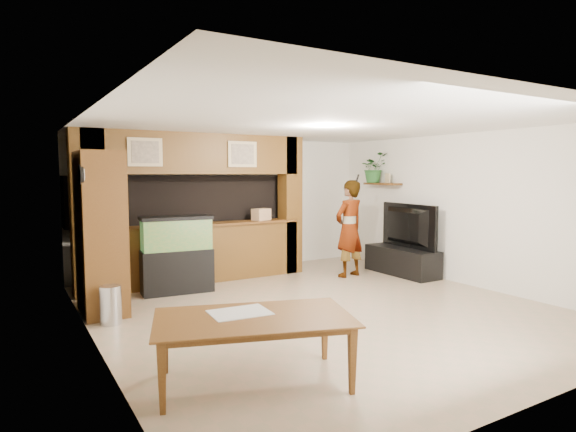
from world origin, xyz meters
TOP-DOWN VIEW (x-y plane):
  - floor at (0.00, 0.00)m, footprint 6.50×6.50m
  - ceiling at (0.00, 0.00)m, footprint 6.50×6.50m
  - wall_back at (0.00, 3.25)m, footprint 6.00×0.00m
  - wall_left at (-3.00, 0.00)m, footprint 0.00×6.50m
  - wall_right at (3.00, 0.00)m, footprint 0.00×6.50m
  - partition at (-0.95, 2.64)m, footprint 4.20×0.99m
  - wall_clock at (-2.97, 1.00)m, footprint 0.05×0.25m
  - wall_shelf at (2.85, 1.95)m, footprint 0.25×0.90m
  - pantry_cabinet at (-2.70, 1.38)m, footprint 0.55×0.91m
  - trash_can at (-2.71, 0.80)m, footprint 0.27×0.27m
  - aquarium at (-1.47, 1.95)m, footprint 1.12×0.42m
  - tv_stand at (2.65, 1.14)m, footprint 0.55×1.51m
  - television at (2.65, 1.14)m, footprint 0.29×1.46m
  - photo_frame at (2.85, 1.80)m, footprint 0.05×0.15m
  - potted_plant at (2.82, 2.19)m, footprint 0.58×0.51m
  - person at (1.67, 1.51)m, footprint 0.72×0.54m
  - microphone at (1.72, 1.35)m, footprint 0.03×0.09m
  - dining_table at (-1.93, -1.72)m, footprint 1.99×1.49m
  - newspaper_a at (-1.98, -1.51)m, footprint 0.57×0.44m
  - counter_box at (0.32, 2.45)m, footprint 0.38×0.31m

SIDE VIEW (x-z plane):
  - floor at x=0.00m, z-range 0.00..0.00m
  - trash_can at x=-2.71m, z-range 0.00..0.49m
  - tv_stand at x=2.65m, z-range 0.00..0.50m
  - dining_table at x=-1.93m, z-range 0.00..0.62m
  - aquarium at x=-1.47m, z-range -0.01..1.22m
  - newspaper_a at x=-1.98m, z-range 0.62..0.63m
  - person at x=1.67m, z-range 0.00..1.79m
  - television at x=2.65m, z-range 0.50..1.34m
  - pantry_cabinet at x=-2.70m, z-range 0.00..2.21m
  - counter_box at x=0.32m, z-range 1.04..1.26m
  - wall_back at x=0.00m, z-range -1.70..4.30m
  - wall_left at x=-3.00m, z-range -1.95..4.55m
  - wall_right at x=3.00m, z-range -1.95..4.55m
  - partition at x=-0.95m, z-range 0.01..2.61m
  - wall_shelf at x=2.85m, z-range 1.68..1.72m
  - photo_frame at x=2.85m, z-range 1.72..1.91m
  - microphone at x=1.72m, z-range 1.75..1.90m
  - wall_clock at x=-2.97m, z-range 1.77..2.02m
  - potted_plant at x=2.82m, z-range 1.72..2.34m
  - ceiling at x=0.00m, z-range 2.60..2.60m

